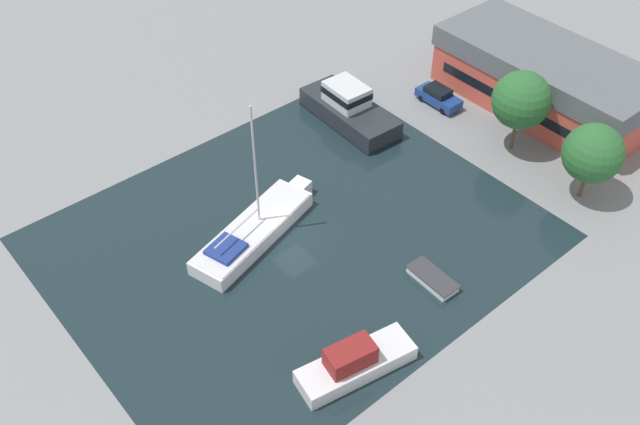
{
  "coord_description": "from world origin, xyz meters",
  "views": [
    {
      "loc": [
        29.5,
        -22.58,
        36.81
      ],
      "look_at": [
        0.0,
        2.49,
        1.0
      ],
      "focal_mm": 40.0,
      "sensor_mm": 36.0,
      "label": 1
    }
  ],
  "objects_px": {
    "sailboat_moored": "(254,230)",
    "warehouse_building": "(545,79)",
    "cabin_boat": "(355,363)",
    "motor_cruiser": "(349,109)",
    "quay_tree_by_water": "(593,153)",
    "quay_tree_near_building": "(521,100)",
    "small_dinghy": "(433,279)",
    "parked_car": "(438,96)"
  },
  "relations": [
    {
      "from": "sailboat_moored",
      "to": "warehouse_building",
      "type": "bearing_deg",
      "value": 68.48
    },
    {
      "from": "cabin_boat",
      "to": "motor_cruiser",
      "type": "bearing_deg",
      "value": 149.36
    },
    {
      "from": "quay_tree_by_water",
      "to": "sailboat_moored",
      "type": "height_order",
      "value": "sailboat_moored"
    },
    {
      "from": "cabin_boat",
      "to": "quay_tree_near_building",
      "type": "bearing_deg",
      "value": 118.25
    },
    {
      "from": "quay_tree_near_building",
      "to": "sailboat_moored",
      "type": "distance_m",
      "value": 23.8
    },
    {
      "from": "sailboat_moored",
      "to": "cabin_boat",
      "type": "distance_m",
      "value": 13.59
    },
    {
      "from": "quay_tree_by_water",
      "to": "cabin_boat",
      "type": "relative_size",
      "value": 0.83
    },
    {
      "from": "sailboat_moored",
      "to": "small_dinghy",
      "type": "relative_size",
      "value": 3.23
    },
    {
      "from": "quay_tree_by_water",
      "to": "small_dinghy",
      "type": "distance_m",
      "value": 15.9
    },
    {
      "from": "parked_car",
      "to": "quay_tree_near_building",
      "type": "bearing_deg",
      "value": 89.52
    },
    {
      "from": "quay_tree_by_water",
      "to": "motor_cruiser",
      "type": "xyz_separation_m",
      "value": [
        -19.15,
        -7.03,
        -2.91
      ]
    },
    {
      "from": "quay_tree_near_building",
      "to": "quay_tree_by_water",
      "type": "distance_m",
      "value": 7.4
    },
    {
      "from": "sailboat_moored",
      "to": "cabin_boat",
      "type": "xyz_separation_m",
      "value": [
        13.38,
        -2.34,
        0.2
      ]
    },
    {
      "from": "quay_tree_near_building",
      "to": "parked_car",
      "type": "bearing_deg",
      "value": 179.01
    },
    {
      "from": "sailboat_moored",
      "to": "small_dinghy",
      "type": "bearing_deg",
      "value": 14.58
    },
    {
      "from": "warehouse_building",
      "to": "quay_tree_by_water",
      "type": "relative_size",
      "value": 3.04
    },
    {
      "from": "sailboat_moored",
      "to": "cabin_boat",
      "type": "height_order",
      "value": "sailboat_moored"
    },
    {
      "from": "warehouse_building",
      "to": "small_dinghy",
      "type": "xyz_separation_m",
      "value": [
        8.42,
        -23.07,
        -2.49
      ]
    },
    {
      "from": "small_dinghy",
      "to": "warehouse_building",
      "type": "bearing_deg",
      "value": 21.87
    },
    {
      "from": "quay_tree_near_building",
      "to": "quay_tree_by_water",
      "type": "bearing_deg",
      "value": -5.8
    },
    {
      "from": "warehouse_building",
      "to": "motor_cruiser",
      "type": "distance_m",
      "value": 17.57
    },
    {
      "from": "sailboat_moored",
      "to": "cabin_boat",
      "type": "bearing_deg",
      "value": -25.62
    },
    {
      "from": "warehouse_building",
      "to": "small_dinghy",
      "type": "distance_m",
      "value": 24.69
    },
    {
      "from": "warehouse_building",
      "to": "small_dinghy",
      "type": "bearing_deg",
      "value": -69.35
    },
    {
      "from": "motor_cruiser",
      "to": "sailboat_moored",
      "type": "bearing_deg",
      "value": -154.14
    },
    {
      "from": "small_dinghy",
      "to": "quay_tree_near_building",
      "type": "bearing_deg",
      "value": 22.42
    },
    {
      "from": "quay_tree_near_building",
      "to": "motor_cruiser",
      "type": "xyz_separation_m",
      "value": [
        -11.81,
        -7.78,
        -3.55
      ]
    },
    {
      "from": "quay_tree_near_building",
      "to": "sailboat_moored",
      "type": "height_order",
      "value": "sailboat_moored"
    },
    {
      "from": "sailboat_moored",
      "to": "motor_cruiser",
      "type": "bearing_deg",
      "value": 97.42
    },
    {
      "from": "warehouse_building",
      "to": "small_dinghy",
      "type": "relative_size",
      "value": 5.21
    },
    {
      "from": "warehouse_building",
      "to": "parked_car",
      "type": "relative_size",
      "value": 4.55
    },
    {
      "from": "parked_car",
      "to": "sailboat_moored",
      "type": "relative_size",
      "value": 0.35
    },
    {
      "from": "small_dinghy",
      "to": "quay_tree_by_water",
      "type": "bearing_deg",
      "value": -2.92
    },
    {
      "from": "quay_tree_by_water",
      "to": "motor_cruiser",
      "type": "bearing_deg",
      "value": -159.83
    },
    {
      "from": "sailboat_moored",
      "to": "motor_cruiser",
      "type": "xyz_separation_m",
      "value": [
        -6.41,
        15.03,
        0.57
      ]
    },
    {
      "from": "motor_cruiser",
      "to": "parked_car",
      "type": "bearing_deg",
      "value": -20.11
    },
    {
      "from": "sailboat_moored",
      "to": "small_dinghy",
      "type": "height_order",
      "value": "sailboat_moored"
    },
    {
      "from": "small_dinghy",
      "to": "motor_cruiser",
      "type": "bearing_deg",
      "value": 66.8
    },
    {
      "from": "small_dinghy",
      "to": "cabin_boat",
      "type": "relative_size",
      "value": 0.48
    },
    {
      "from": "parked_car",
      "to": "sailboat_moored",
      "type": "xyz_separation_m",
      "value": [
        3.07,
        -22.95,
        -0.14
      ]
    },
    {
      "from": "quay_tree_near_building",
      "to": "cabin_boat",
      "type": "height_order",
      "value": "quay_tree_near_building"
    },
    {
      "from": "sailboat_moored",
      "to": "cabin_boat",
      "type": "relative_size",
      "value": 1.56
    }
  ]
}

